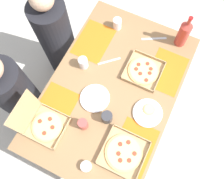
{
  "coord_description": "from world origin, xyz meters",
  "views": [
    {
      "loc": [
        -0.59,
        -0.28,
        2.47
      ],
      "look_at": [
        0.0,
        0.0,
        0.75
      ],
      "focal_mm": 38.68,
      "sensor_mm": 36.0,
      "label": 1
    }
  ],
  "objects_px": {
    "soda_bottle": "(184,33)",
    "cup_clear_left": "(117,24)",
    "diner_right_seat": "(57,39)",
    "pizza_box_corner_right": "(43,123)",
    "pizza_box_edge_far": "(124,153)",
    "plate_far_left": "(148,113)",
    "condiment_bowl": "(86,166)",
    "cup_spare": "(107,117)",
    "plate_near_left": "(95,98)",
    "cup_dark": "(83,124)",
    "pizza_box_center": "(144,71)",
    "cup_clear_right": "(83,63)",
    "diner_left_seat": "(19,96)"
  },
  "relations": [
    {
      "from": "cup_clear_right",
      "to": "pizza_box_corner_right",
      "type": "bearing_deg",
      "value": 175.98
    },
    {
      "from": "soda_bottle",
      "to": "cup_clear_left",
      "type": "xyz_separation_m",
      "value": [
        -0.08,
        0.53,
        -0.08
      ]
    },
    {
      "from": "plate_near_left",
      "to": "cup_clear_right",
      "type": "relative_size",
      "value": 2.25
    },
    {
      "from": "plate_far_left",
      "to": "cup_spare",
      "type": "relative_size",
      "value": 2.37
    },
    {
      "from": "cup_spare",
      "to": "diner_left_seat",
      "type": "relative_size",
      "value": 0.08
    },
    {
      "from": "pizza_box_corner_right",
      "to": "diner_right_seat",
      "type": "bearing_deg",
      "value": 27.52
    },
    {
      "from": "condiment_bowl",
      "to": "diner_right_seat",
      "type": "relative_size",
      "value": 0.07
    },
    {
      "from": "pizza_box_edge_far",
      "to": "plate_far_left",
      "type": "xyz_separation_m",
      "value": [
        0.34,
        -0.04,
        -0.0
      ]
    },
    {
      "from": "plate_far_left",
      "to": "pizza_box_center",
      "type": "bearing_deg",
      "value": 28.1
    },
    {
      "from": "cup_clear_right",
      "to": "plate_near_left",
      "type": "bearing_deg",
      "value": -135.64
    },
    {
      "from": "cup_dark",
      "to": "cup_spare",
      "type": "bearing_deg",
      "value": -48.15
    },
    {
      "from": "soda_bottle",
      "to": "diner_right_seat",
      "type": "xyz_separation_m",
      "value": [
        -0.29,
        1.05,
        -0.37
      ]
    },
    {
      "from": "pizza_box_corner_right",
      "to": "cup_spare",
      "type": "height_order",
      "value": "pizza_box_corner_right"
    },
    {
      "from": "cup_dark",
      "to": "diner_right_seat",
      "type": "bearing_deg",
      "value": 45.26
    },
    {
      "from": "plate_near_left",
      "to": "cup_spare",
      "type": "bearing_deg",
      "value": -123.91
    },
    {
      "from": "pizza_box_edge_far",
      "to": "cup_spare",
      "type": "height_order",
      "value": "cup_spare"
    },
    {
      "from": "pizza_box_corner_right",
      "to": "cup_spare",
      "type": "distance_m",
      "value": 0.46
    },
    {
      "from": "plate_near_left",
      "to": "pizza_box_corner_right",
      "type": "bearing_deg",
      "value": 144.17
    },
    {
      "from": "pizza_box_edge_far",
      "to": "diner_right_seat",
      "type": "bearing_deg",
      "value": 54.74
    },
    {
      "from": "pizza_box_edge_far",
      "to": "pizza_box_center",
      "type": "bearing_deg",
      "value": 10.58
    },
    {
      "from": "diner_left_seat",
      "to": "soda_bottle",
      "type": "bearing_deg",
      "value": -48.39
    },
    {
      "from": "diner_left_seat",
      "to": "cup_spare",
      "type": "bearing_deg",
      "value": -82.88
    },
    {
      "from": "pizza_box_center",
      "to": "cup_clear_right",
      "type": "xyz_separation_m",
      "value": [
        -0.16,
        0.45,
        0.04
      ]
    },
    {
      "from": "pizza_box_center",
      "to": "cup_clear_right",
      "type": "height_order",
      "value": "cup_clear_right"
    },
    {
      "from": "diner_left_seat",
      "to": "pizza_box_edge_far",
      "type": "bearing_deg",
      "value": -93.87
    },
    {
      "from": "cup_clear_right",
      "to": "pizza_box_edge_far",
      "type": "bearing_deg",
      "value": -130.26
    },
    {
      "from": "cup_clear_left",
      "to": "plate_far_left",
      "type": "bearing_deg",
      "value": -138.28
    },
    {
      "from": "cup_dark",
      "to": "cup_spare",
      "type": "xyz_separation_m",
      "value": [
        0.12,
        -0.13,
        0.0
      ]
    },
    {
      "from": "plate_near_left",
      "to": "cup_dark",
      "type": "distance_m",
      "value": 0.22
    },
    {
      "from": "pizza_box_corner_right",
      "to": "cup_dark",
      "type": "bearing_deg",
      "value": -65.84
    },
    {
      "from": "pizza_box_corner_right",
      "to": "pizza_box_edge_far",
      "type": "bearing_deg",
      "value": -83.7
    },
    {
      "from": "plate_near_left",
      "to": "condiment_bowl",
      "type": "xyz_separation_m",
      "value": [
        -0.46,
        -0.17,
        0.01
      ]
    },
    {
      "from": "pizza_box_edge_far",
      "to": "pizza_box_corner_right",
      "type": "height_order",
      "value": "pizza_box_corner_right"
    },
    {
      "from": "plate_far_left",
      "to": "condiment_bowl",
      "type": "bearing_deg",
      "value": 156.24
    },
    {
      "from": "cup_clear_left",
      "to": "cup_dark",
      "type": "xyz_separation_m",
      "value": [
        -0.87,
        -0.14,
        -0.0
      ]
    },
    {
      "from": "cup_clear_right",
      "to": "diner_right_seat",
      "type": "xyz_separation_m",
      "value": [
        0.24,
        0.44,
        -0.29
      ]
    },
    {
      "from": "cup_spare",
      "to": "cup_dark",
      "type": "bearing_deg",
      "value": 131.85
    },
    {
      "from": "pizza_box_edge_far",
      "to": "pizza_box_center",
      "type": "relative_size",
      "value": 1.07
    },
    {
      "from": "pizza_box_corner_right",
      "to": "plate_near_left",
      "type": "height_order",
      "value": "pizza_box_corner_right"
    },
    {
      "from": "plate_near_left",
      "to": "plate_far_left",
      "type": "height_order",
      "value": "plate_far_left"
    },
    {
      "from": "plate_far_left",
      "to": "cup_clear_right",
      "type": "distance_m",
      "value": 0.62
    },
    {
      "from": "plate_near_left",
      "to": "soda_bottle",
      "type": "relative_size",
      "value": 0.69
    },
    {
      "from": "cup_spare",
      "to": "condiment_bowl",
      "type": "xyz_separation_m",
      "value": [
        -0.36,
        -0.02,
        -0.03
      ]
    },
    {
      "from": "cup_dark",
      "to": "diner_left_seat",
      "type": "distance_m",
      "value": 0.72
    },
    {
      "from": "plate_far_left",
      "to": "condiment_bowl",
      "type": "height_order",
      "value": "condiment_bowl"
    },
    {
      "from": "pizza_box_corner_right",
      "to": "diner_left_seat",
      "type": "height_order",
      "value": "diner_left_seat"
    },
    {
      "from": "soda_bottle",
      "to": "cup_spare",
      "type": "bearing_deg",
      "value": 163.0
    },
    {
      "from": "cup_clear_left",
      "to": "condiment_bowl",
      "type": "bearing_deg",
      "value": -165.47
    },
    {
      "from": "pizza_box_center",
      "to": "cup_clear_left",
      "type": "height_order",
      "value": "cup_clear_left"
    },
    {
      "from": "pizza_box_edge_far",
      "to": "plate_far_left",
      "type": "height_order",
      "value": "pizza_box_edge_far"
    }
  ]
}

